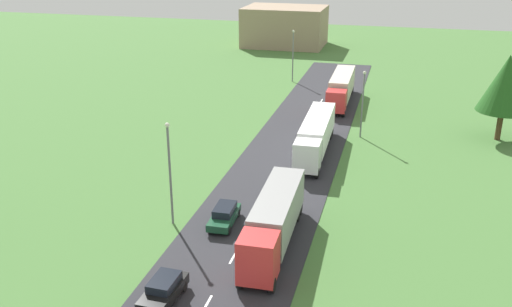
% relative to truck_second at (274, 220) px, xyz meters
% --- Properties ---
extents(road, '(10.00, 140.00, 0.06)m').
position_rel_truck_second_xyz_m(road, '(-2.38, -6.91, -2.15)').
color(road, '#2B2B30').
rests_on(road, ground).
extents(truck_second, '(2.81, 12.43, 3.67)m').
position_rel_truck_second_xyz_m(truck_second, '(0.00, 0.00, 0.00)').
color(truck_second, red).
rests_on(truck_second, road).
extents(truck_third, '(2.83, 14.06, 3.49)m').
position_rel_truck_second_xyz_m(truck_third, '(-0.11, 19.43, -0.08)').
color(truck_third, white).
rests_on(truck_third, road).
extents(truck_fourth, '(2.67, 13.66, 3.67)m').
position_rel_truck_second_xyz_m(truck_fourth, '(0.18, 38.94, -0.02)').
color(truck_fourth, red).
rests_on(truck_fourth, road).
extents(car_third, '(1.88, 4.09, 1.56)m').
position_rel_truck_second_xyz_m(car_third, '(-5.05, -8.30, -1.31)').
color(car_third, black).
rests_on(car_third, road).
extents(car_fourth, '(1.87, 4.31, 1.49)m').
position_rel_truck_second_xyz_m(car_fourth, '(-4.49, 2.20, -1.34)').
color(car_fourth, '#19472D').
rests_on(car_fourth, road).
extents(lamppost_second, '(0.36, 0.36, 8.35)m').
position_rel_truck_second_xyz_m(lamppost_second, '(-8.50, 1.36, 2.48)').
color(lamppost_second, slate).
rests_on(lamppost_second, ground).
extents(lamppost_third, '(0.36, 0.36, 7.55)m').
position_rel_truck_second_xyz_m(lamppost_third, '(4.01, 25.61, 2.07)').
color(lamppost_third, slate).
rests_on(lamppost_third, ground).
extents(lamppost_fourth, '(0.36, 0.36, 7.85)m').
position_rel_truck_second_xyz_m(lamppost_fourth, '(-8.42, 48.76, 2.22)').
color(lamppost_fourth, slate).
rests_on(lamppost_fourth, ground).
extents(tree_maple, '(5.62, 5.62, 9.48)m').
position_rel_truck_second_xyz_m(tree_maple, '(18.80, 28.70, 4.18)').
color(tree_maple, '#513823').
rests_on(tree_maple, ground).
extents(distant_building, '(15.90, 11.90, 7.68)m').
position_rel_truck_second_xyz_m(distant_building, '(-15.86, 77.81, 1.66)').
color(distant_building, '#9E846B').
rests_on(distant_building, ground).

